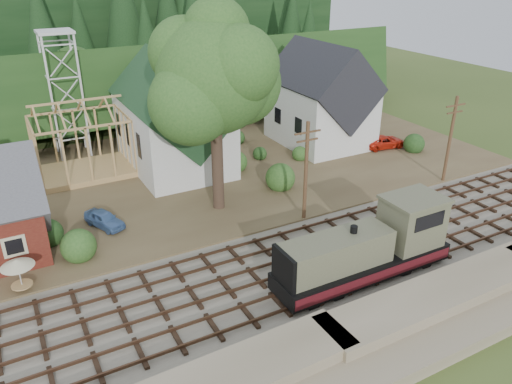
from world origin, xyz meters
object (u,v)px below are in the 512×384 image
locomotive (370,249)px  car_blue (104,219)px  car_red (384,142)px  patio_set (17,264)px

locomotive → car_blue: bearing=133.2°
locomotive → car_red: (16.67, 17.32, -1.17)m
patio_set → car_red: bearing=13.7°
locomotive → patio_set: bearing=156.4°
car_blue → locomotive: bearing=-71.0°
locomotive → car_blue: size_ratio=3.31×
locomotive → car_red: bearing=46.1°
car_red → patio_set: bearing=112.1°
car_blue → car_red: 30.09m
car_red → patio_set: 37.23m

